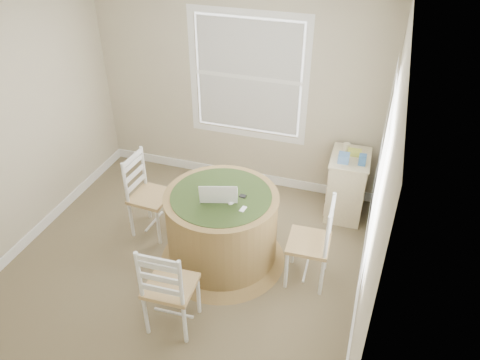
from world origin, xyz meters
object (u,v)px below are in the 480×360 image
(chair_right, at_px, (309,242))
(laptop, at_px, (219,195))
(chair_left, at_px, (151,196))
(round_table, at_px, (222,225))
(chair_near, at_px, (170,285))
(corner_chest, at_px, (347,186))

(chair_right, relative_size, laptop, 2.17)
(chair_left, distance_m, laptop, 1.01)
(round_table, height_order, chair_left, chair_left)
(round_table, xyz_separation_m, chair_right, (0.90, -0.01, 0.03))
(chair_right, bearing_deg, chair_near, -50.33)
(chair_near, distance_m, corner_chest, 2.49)
(round_table, bearing_deg, chair_right, 7.24)
(laptop, bearing_deg, chair_near, 64.09)
(round_table, xyz_separation_m, laptop, (-0.00, -0.05, 0.41))
(chair_near, height_order, corner_chest, chair_near)
(chair_left, xyz_separation_m, chair_near, (0.77, -1.14, 0.00))
(chair_left, xyz_separation_m, laptop, (0.90, -0.25, 0.38))
(laptop, bearing_deg, chair_left, -32.85)
(round_table, distance_m, chair_right, 0.90)
(chair_right, bearing_deg, laptop, -90.04)
(chair_right, distance_m, corner_chest, 1.24)
(corner_chest, bearing_deg, round_table, -134.38)
(chair_right, xyz_separation_m, corner_chest, (0.22, 1.21, -0.08))
(chair_left, relative_size, corner_chest, 1.21)
(chair_left, bearing_deg, laptop, -101.88)
(round_table, bearing_deg, laptop, -86.83)
(round_table, xyz_separation_m, corner_chest, (1.12, 1.20, -0.05))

